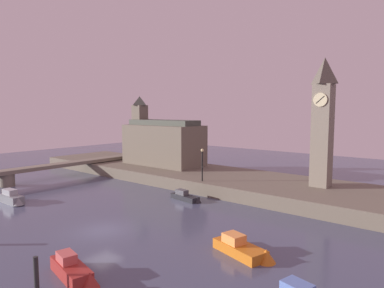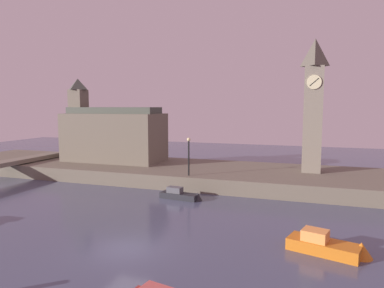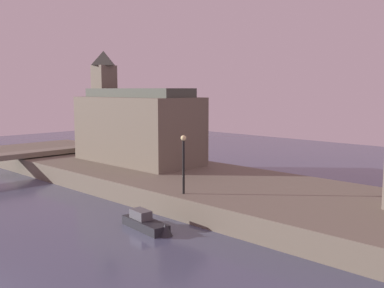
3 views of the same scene
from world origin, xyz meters
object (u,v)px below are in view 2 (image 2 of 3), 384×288
Objects in this scene: streetlamp at (189,152)px; boat_patrol_orange at (332,247)px; parliament_hall at (112,134)px; boat_barge_dark at (183,195)px; clock_tower at (313,104)px.

boat_patrol_orange is at bearing -42.54° from streetlamp.
boat_barge_dark is at bearing -35.70° from parliament_hall.
boat_barge_dark is 0.84× the size of boat_patrol_orange.
clock_tower is at bearing 27.65° from streetlamp.
parliament_hall is 14.05m from streetlamp.
clock_tower is 2.79× the size of boat_patrol_orange.
streetlamp is 0.92× the size of boat_barge_dark.
boat_patrol_orange is (1.25, -17.98, -8.24)m from clock_tower.
clock_tower is at bearing 41.16° from boat_barge_dark.
boat_patrol_orange is (12.25, -8.36, 0.08)m from boat_barge_dark.
parliament_hall is 17.02m from boat_barge_dark.
streetlamp is (12.63, -6.07, -1.03)m from parliament_hall.
parliament_hall is 31.54m from boat_patrol_orange.
clock_tower is 14.03m from streetlamp.
parliament_hall is 3.00× the size of boat_barge_dark.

